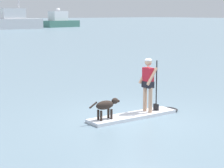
{
  "coord_description": "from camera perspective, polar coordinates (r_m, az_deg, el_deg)",
  "views": [
    {
      "loc": [
        -8.01,
        -8.98,
        3.15
      ],
      "look_at": [
        0.0,
        1.0,
        0.9
      ],
      "focal_mm": 65.35,
      "sensor_mm": 36.0,
      "label": 1
    }
  ],
  "objects": [
    {
      "name": "ground_plane",
      "position": [
        12.44,
        2.89,
        -4.71
      ],
      "size": [
        400.0,
        400.0,
        0.0
      ],
      "primitive_type": "plane",
      "color": "slate"
    },
    {
      "name": "paddleboard",
      "position": [
        12.56,
        3.71,
        -4.34
      ],
      "size": [
        3.28,
        0.86,
        0.1
      ],
      "color": "silver",
      "rests_on": "ground_plane"
    },
    {
      "name": "person_paddler",
      "position": [
        12.59,
        5.11,
        0.37
      ],
      "size": [
        0.62,
        0.5,
        1.67
      ],
      "color": "tan",
      "rests_on": "paddleboard"
    },
    {
      "name": "dog",
      "position": [
        11.76,
        -0.81,
        -3.04
      ],
      "size": [
        1.06,
        0.26,
        0.59
      ],
      "color": "#2D231E",
      "rests_on": "paddleboard"
    },
    {
      "name": "moored_boat_far_port",
      "position": [
        81.33,
        -13.26,
        8.55
      ],
      "size": [
        9.85,
        3.64,
        11.42
      ],
      "color": "silver",
      "rests_on": "ground_plane"
    },
    {
      "name": "moored_boat_far_starboard",
      "position": [
        91.24,
        -7.3,
        8.72
      ],
      "size": [
        8.75,
        4.22,
        4.14
      ],
      "color": "#3F7266",
      "rests_on": "ground_plane"
    }
  ]
}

